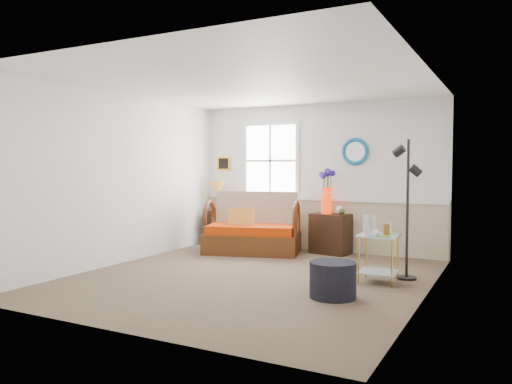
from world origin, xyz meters
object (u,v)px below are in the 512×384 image
at_px(cabinet, 331,234).
at_px(loveseat, 252,223).
at_px(ottoman, 333,280).
at_px(lamp_stand, 216,227).
at_px(floor_lamp, 407,210).
at_px(side_table, 379,259).

bearing_deg(cabinet, loveseat, -146.55).
xyz_separation_m(cabinet, ottoman, (0.97, -2.72, -0.14)).
bearing_deg(lamp_stand, floor_lamp, -19.65).
relative_size(loveseat, ottoman, 2.99).
bearing_deg(loveseat, floor_lamp, -32.78).
relative_size(loveseat, cabinet, 2.33).
xyz_separation_m(floor_lamp, ottoman, (-0.57, -1.35, -0.72)).
bearing_deg(lamp_stand, loveseat, -26.78).
bearing_deg(lamp_stand, cabinet, 0.04).
distance_m(lamp_stand, side_table, 3.96).
relative_size(lamp_stand, floor_lamp, 0.35).
relative_size(lamp_stand, cabinet, 0.95).
bearing_deg(floor_lamp, ottoman, -105.06).
distance_m(lamp_stand, floor_lamp, 4.12).
xyz_separation_m(cabinet, floor_lamp, (1.53, -1.37, 0.58)).
height_order(side_table, ottoman, side_table).
xyz_separation_m(lamp_stand, ottoman, (3.27, -2.72, -0.12)).
xyz_separation_m(loveseat, floor_lamp, (2.76, -0.83, 0.40)).
height_order(lamp_stand, floor_lamp, floor_lamp).
distance_m(cabinet, ottoman, 2.90).
bearing_deg(ottoman, floor_lamp, 67.33).
distance_m(side_table, floor_lamp, 0.78).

